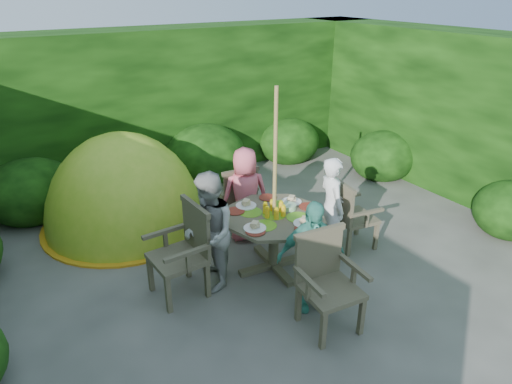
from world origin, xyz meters
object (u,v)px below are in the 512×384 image
garden_chair_back (236,197)px  child_front (311,256)px  parasol_pole (275,184)px  child_left (209,232)px  child_right (331,207)px  garden_chair_front (326,280)px  patio_table (274,223)px  dome_tent (128,223)px  garden_chair_right (350,214)px  child_back (245,195)px  garden_chair_left (184,250)px

garden_chair_back → child_front: 1.90m
parasol_pole → child_front: size_ratio=1.79×
parasol_pole → child_left: bearing=174.3°
garden_chair_back → child_right: size_ratio=0.70×
parasol_pole → garden_chair_front: bearing=-95.7°
patio_table → garden_chair_back: (0.11, 1.09, -0.12)m
parasol_pole → dome_tent: 2.58m
garden_chair_right → dome_tent: size_ratio=0.34×
parasol_pole → child_back: (0.08, 0.80, -0.46)m
garden_chair_front → child_right: 1.36m
child_right → child_left: 1.60m
parasol_pole → child_left: parasol_pole is taller
garden_chair_right → child_back: bearing=56.8°
garden_chair_right → child_back: 1.37m
garden_chair_front → dome_tent: dome_tent is taller
child_right → child_back: (-0.72, 0.88, -0.01)m
parasol_pole → child_right: 0.92m
garden_chair_left → child_right: bearing=80.4°
parasol_pole → garden_chair_right: 1.26m
parasol_pole → garden_chair_left: parasol_pole is taller
parasol_pole → child_back: parasol_pole is taller
child_right → child_front: 1.13m
parasol_pole → child_left: 0.90m
garden_chair_front → child_right: (0.91, 1.01, 0.13)m
garden_chair_left → child_back: 1.35m
patio_table → parasol_pole: size_ratio=0.61×
parasol_pole → garden_chair_left: size_ratio=2.21×
parasol_pole → child_right: parasol_pole is taller
patio_table → parasol_pole: parasol_pole is taller
parasol_pole → dome_tent: (-1.17, 2.02, -1.10)m
child_right → garden_chair_right: bearing=-81.9°
child_right → dome_tent: (-1.97, 2.10, -0.64)m
garden_chair_right → child_left: 1.91m
child_left → dome_tent: bearing=-151.7°
garden_chair_back → garden_chair_front: garden_chair_front is taller
child_back → child_right: bearing=146.5°
patio_table → child_left: bearing=174.4°
patio_table → child_right: size_ratio=1.05×
patio_table → garden_chair_back: bearing=84.4°
garden_chair_left → garden_chair_back: garden_chair_left is taller
parasol_pole → garden_chair_front: parasol_pole is taller
patio_table → garden_chair_left: (-1.09, 0.12, -0.07)m
garden_chair_back → child_left: size_ratio=0.66×
child_right → garden_chair_left: bearing=97.0°
patio_table → garden_chair_front: garden_chair_front is taller
garden_chair_front → child_back: 1.90m
garden_chair_left → garden_chair_front: (0.98, -1.21, -0.02)m
garden_chair_left → garden_chair_front: size_ratio=1.04×
child_left → child_front: (0.72, -0.88, -0.07)m
garden_chair_right → child_right: (-0.30, 0.03, 0.16)m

